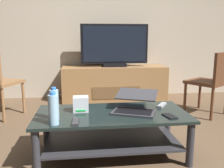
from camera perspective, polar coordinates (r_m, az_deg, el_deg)
ground_plane at (r=2.24m, az=2.71°, el=-16.09°), size 7.68×7.68×0.00m
back_wall at (r=4.26m, az=-2.46°, el=16.07°), size 6.40×0.12×2.80m
coffee_table at (r=2.11m, az=-0.02°, el=-9.81°), size 1.28×0.62×0.39m
media_cabinet at (r=4.02m, az=0.55°, el=0.26°), size 1.68×0.51×0.55m
television at (r=3.93m, az=0.60°, el=8.84°), size 1.08×0.20×0.68m
dining_chair at (r=3.40m, az=22.51°, el=0.99°), size 0.61×0.61×0.84m
laptop at (r=2.10m, az=5.41°, el=-4.84°), size 0.46×0.48×0.16m
router_box at (r=2.11m, az=-7.34°, el=-4.68°), size 0.13×0.11×0.13m
water_bottle_near at (r=1.93m, az=-13.39°, el=-4.68°), size 0.07×0.07×0.25m
water_bottle_far at (r=1.82m, az=-13.60°, el=-5.80°), size 0.07×0.07×0.24m
cell_phone at (r=2.02m, az=13.40°, el=-7.36°), size 0.10×0.15×0.01m
tv_remote at (r=1.85m, az=-8.53°, el=-8.72°), size 0.05×0.16×0.02m
soundbar_remote at (r=2.30m, az=11.61°, el=-4.90°), size 0.13×0.16×0.02m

